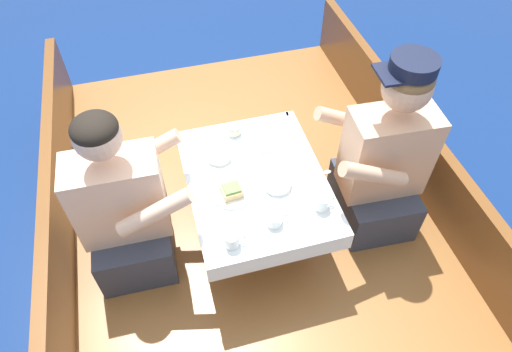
{
  "coord_description": "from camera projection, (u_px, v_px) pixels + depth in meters",
  "views": [
    {
      "loc": [
        -0.38,
        -1.45,
        2.33
      ],
      "look_at": [
        0.0,
        -0.09,
        0.7
      ],
      "focal_mm": 32.0,
      "sensor_mm": 36.0,
      "label": 1
    }
  ],
  "objects": [
    {
      "name": "utensil_spoon_port",
      "position": [
        215.0,
        209.0,
        2.06
      ],
      "size": [
        0.05,
        0.17,
        0.01
      ],
      "rotation": [
        0.0,
        0.0,
        1.41
      ],
      "color": "silver",
      "rests_on": "cockpit_table"
    },
    {
      "name": "bowl_starboard_near",
      "position": [
        277.0,
        183.0,
        2.13
      ],
      "size": [
        0.13,
        0.13,
        0.04
      ],
      "color": "silver",
      "rests_on": "cockpit_table"
    },
    {
      "name": "utensil_knife_starboard",
      "position": [
        236.0,
        224.0,
        2.0
      ],
      "size": [
        0.17,
        0.04,
        0.0
      ],
      "rotation": [
        0.0,
        0.0,
        2.95
      ],
      "color": "silver",
      "rests_on": "cockpit_table"
    },
    {
      "name": "coffee_cup_port",
      "position": [
        274.0,
        219.0,
        1.99
      ],
      "size": [
        0.1,
        0.07,
        0.05
      ],
      "color": "silver",
      "rests_on": "cockpit_table"
    },
    {
      "name": "sandwich",
      "position": [
        232.0,
        190.0,
        2.09
      ],
      "size": [
        0.1,
        0.09,
        0.05
      ],
      "rotation": [
        0.0,
        0.0,
        0.08
      ],
      "color": "#E0BC7F",
      "rests_on": "plate_sandwich"
    },
    {
      "name": "utensil_spoon_starboard",
      "position": [
        320.0,
        175.0,
        2.19
      ],
      "size": [
        0.17,
        0.04,
        0.01
      ],
      "rotation": [
        0.0,
        0.0,
        0.16
      ],
      "color": "silver",
      "rests_on": "cockpit_table"
    },
    {
      "name": "boat_deck",
      "position": [
        252.0,
        229.0,
        2.65
      ],
      "size": [
        2.03,
        2.95,
        0.27
      ],
      "primitive_type": "cube",
      "color": "brown",
      "rests_on": "ground_plane"
    },
    {
      "name": "utensil_fork_starboard",
      "position": [
        289.0,
        120.0,
        2.45
      ],
      "size": [
        0.04,
        0.17,
        0.0
      ],
      "rotation": [
        0.0,
        0.0,
        1.45
      ],
      "color": "silver",
      "rests_on": "cockpit_table"
    },
    {
      "name": "person_starboard",
      "position": [
        383.0,
        163.0,
        2.23
      ],
      "size": [
        0.54,
        0.46,
        1.02
      ],
      "rotation": [
        0.0,
        0.0,
        3.08
      ],
      "color": "#333847",
      "rests_on": "boat_deck"
    },
    {
      "name": "ground_plane",
      "position": [
        252.0,
        242.0,
        2.75
      ],
      "size": [
        60.0,
        60.0,
        0.0
      ],
      "primitive_type": "plane",
      "color": "navy"
    },
    {
      "name": "gunwale_port",
      "position": [
        57.0,
        235.0,
        2.22
      ],
      "size": [
        0.06,
        2.95,
        0.39
      ],
      "primitive_type": "cube",
      "color": "brown",
      "rests_on": "boat_deck"
    },
    {
      "name": "plate_bread",
      "position": [
        263.0,
        139.0,
        2.35
      ],
      "size": [
        0.2,
        0.2,
        0.01
      ],
      "color": "silver",
      "rests_on": "cockpit_table"
    },
    {
      "name": "gunwale_starboard",
      "position": [
        421.0,
        158.0,
        2.57
      ],
      "size": [
        0.06,
        2.95,
        0.39
      ],
      "primitive_type": "cube",
      "color": "brown",
      "rests_on": "boat_deck"
    },
    {
      "name": "coffee_cup_center",
      "position": [
        322.0,
        202.0,
        2.04
      ],
      "size": [
        0.1,
        0.07,
        0.07
      ],
      "color": "silver",
      "rests_on": "cockpit_table"
    },
    {
      "name": "person_port",
      "position": [
        125.0,
        211.0,
        2.1
      ],
      "size": [
        0.53,
        0.45,
        0.94
      ],
      "rotation": [
        0.0,
        0.0,
        -0.03
      ],
      "color": "#333847",
      "rests_on": "boat_deck"
    },
    {
      "name": "cockpit_table",
      "position": [
        256.0,
        184.0,
        2.21
      ],
      "size": [
        0.65,
        0.84,
        0.41
      ],
      "color": "#B2B2B7",
      "rests_on": "boat_deck"
    },
    {
      "name": "bowl_port_near",
      "position": [
        219.0,
        154.0,
        2.25
      ],
      "size": [
        0.12,
        0.12,
        0.04
      ],
      "color": "silver",
      "rests_on": "cockpit_table"
    },
    {
      "name": "tin_can",
      "position": [
        234.0,
        130.0,
        2.36
      ],
      "size": [
        0.07,
        0.07,
        0.05
      ],
      "color": "silver",
      "rests_on": "cockpit_table"
    },
    {
      "name": "coffee_cup_starboard",
      "position": [
        232.0,
        240.0,
        1.91
      ],
      "size": [
        0.09,
        0.07,
        0.07
      ],
      "color": "silver",
      "rests_on": "cockpit_table"
    },
    {
      "name": "plate_sandwich",
      "position": [
        232.0,
        194.0,
        2.11
      ],
      "size": [
        0.18,
        0.18,
        0.01
      ],
      "color": "silver",
      "rests_on": "cockpit_table"
    }
  ]
}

